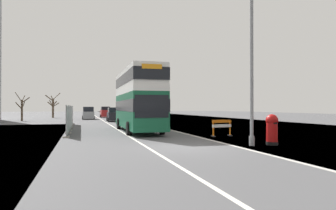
{
  "coord_description": "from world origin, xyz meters",
  "views": [
    {
      "loc": [
        -4.97,
        -14.73,
        2.03
      ],
      "look_at": [
        1.2,
        7.11,
        2.2
      ],
      "focal_mm": 32.97,
      "sensor_mm": 36.0,
      "label": 1
    }
  ],
  "objects_px": {
    "car_receding_far": "(105,112)",
    "roadworks_barrier": "(222,126)",
    "car_receding_mid": "(88,113)",
    "car_oncoming_near": "(115,115)",
    "red_pillar_postbox": "(272,128)",
    "double_decker_bus": "(138,99)",
    "lamppost_foreground": "(252,65)"
  },
  "relations": [
    {
      "from": "double_decker_bus",
      "to": "car_oncoming_near",
      "type": "bearing_deg",
      "value": 89.93
    },
    {
      "from": "car_receding_mid",
      "to": "car_oncoming_near",
      "type": "bearing_deg",
      "value": -70.1
    },
    {
      "from": "car_receding_far",
      "to": "roadworks_barrier",
      "type": "bearing_deg",
      "value": -83.61
    },
    {
      "from": "red_pillar_postbox",
      "to": "roadworks_barrier",
      "type": "bearing_deg",
      "value": 94.77
    },
    {
      "from": "roadworks_barrier",
      "to": "car_oncoming_near",
      "type": "xyz_separation_m",
      "value": [
        -4.84,
        25.01,
        0.23
      ]
    },
    {
      "from": "lamppost_foreground",
      "to": "car_oncoming_near",
      "type": "xyz_separation_m",
      "value": [
        -4.05,
        30.27,
        -3.34
      ]
    },
    {
      "from": "car_oncoming_near",
      "to": "car_receding_mid",
      "type": "bearing_deg",
      "value": 109.9
    },
    {
      "from": "roadworks_barrier",
      "to": "car_oncoming_near",
      "type": "bearing_deg",
      "value": 100.96
    },
    {
      "from": "car_receding_mid",
      "to": "car_receding_far",
      "type": "distance_m",
      "value": 9.18
    },
    {
      "from": "roadworks_barrier",
      "to": "car_receding_far",
      "type": "xyz_separation_m",
      "value": [
        -4.82,
        43.03,
        0.31
      ]
    },
    {
      "from": "double_decker_bus",
      "to": "lamppost_foreground",
      "type": "relative_size",
      "value": 1.28
    },
    {
      "from": "roadworks_barrier",
      "to": "car_receding_mid",
      "type": "distance_m",
      "value": 35.51
    },
    {
      "from": "car_oncoming_near",
      "to": "lamppost_foreground",
      "type": "bearing_deg",
      "value": -82.38
    },
    {
      "from": "roadworks_barrier",
      "to": "car_oncoming_near",
      "type": "distance_m",
      "value": 25.48
    },
    {
      "from": "roadworks_barrier",
      "to": "car_oncoming_near",
      "type": "relative_size",
      "value": 0.4
    },
    {
      "from": "car_receding_mid",
      "to": "red_pillar_postbox",
      "type": "bearing_deg",
      "value": -77.63
    },
    {
      "from": "red_pillar_postbox",
      "to": "lamppost_foreground",
      "type": "bearing_deg",
      "value": -179.52
    },
    {
      "from": "lamppost_foreground",
      "to": "roadworks_barrier",
      "type": "bearing_deg",
      "value": 81.43
    },
    {
      "from": "car_oncoming_near",
      "to": "car_receding_far",
      "type": "xyz_separation_m",
      "value": [
        0.03,
        18.02,
        0.08
      ]
    },
    {
      "from": "double_decker_bus",
      "to": "lamppost_foreground",
      "type": "bearing_deg",
      "value": -70.28
    },
    {
      "from": "red_pillar_postbox",
      "to": "car_receding_mid",
      "type": "distance_m",
      "value": 40.72
    },
    {
      "from": "double_decker_bus",
      "to": "car_receding_mid",
      "type": "distance_m",
      "value": 28.67
    },
    {
      "from": "double_decker_bus",
      "to": "car_receding_mid",
      "type": "height_order",
      "value": "double_decker_bus"
    },
    {
      "from": "car_receding_mid",
      "to": "roadworks_barrier",
      "type": "bearing_deg",
      "value": -76.5
    },
    {
      "from": "car_oncoming_near",
      "to": "double_decker_bus",
      "type": "bearing_deg",
      "value": -90.07
    },
    {
      "from": "red_pillar_postbox",
      "to": "car_receding_far",
      "type": "distance_m",
      "value": 48.56
    },
    {
      "from": "roadworks_barrier",
      "to": "car_receding_mid",
      "type": "bearing_deg",
      "value": 103.5
    },
    {
      "from": "car_receding_far",
      "to": "double_decker_bus",
      "type": "bearing_deg",
      "value": -90.08
    },
    {
      "from": "double_decker_bus",
      "to": "car_receding_far",
      "type": "height_order",
      "value": "double_decker_bus"
    },
    {
      "from": "red_pillar_postbox",
      "to": "car_receding_far",
      "type": "bearing_deg",
      "value": 96.21
    },
    {
      "from": "red_pillar_postbox",
      "to": "roadworks_barrier",
      "type": "xyz_separation_m",
      "value": [
        -0.44,
        5.25,
        -0.19
      ]
    },
    {
      "from": "red_pillar_postbox",
      "to": "car_oncoming_near",
      "type": "relative_size",
      "value": 0.42
    }
  ]
}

